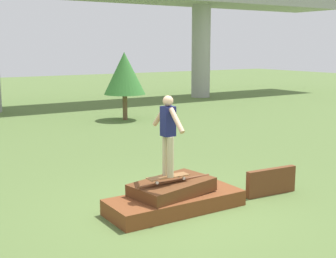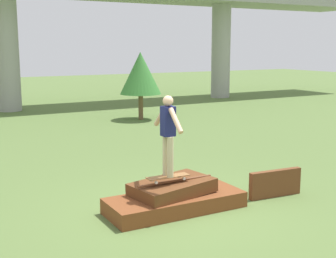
{
  "view_description": "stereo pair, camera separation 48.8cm",
  "coord_description": "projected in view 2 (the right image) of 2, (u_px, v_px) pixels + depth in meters",
  "views": [
    {
      "loc": [
        -4.6,
        -6.93,
        3.01
      ],
      "look_at": [
        -0.14,
        0.02,
        1.54
      ],
      "focal_mm": 50.0,
      "sensor_mm": 36.0,
      "label": 1
    },
    {
      "loc": [
        -4.18,
        -7.18,
        3.01
      ],
      "look_at": [
        -0.14,
        0.02,
        1.54
      ],
      "focal_mm": 50.0,
      "sensor_mm": 36.0,
      "label": 2
    }
  ],
  "objects": [
    {
      "name": "ground_plane",
      "position": [
        175.0,
        210.0,
        8.7
      ],
      "size": [
        80.0,
        80.0,
        0.0
      ],
      "primitive_type": "plane",
      "color": "#567038"
    },
    {
      "name": "scrap_pile",
      "position": [
        174.0,
        198.0,
        8.68
      ],
      "size": [
        2.59,
        1.16,
        0.58
      ],
      "color": "brown",
      "rests_on": "ground_plane"
    },
    {
      "name": "scrap_plank_loose",
      "position": [
        275.0,
        183.0,
        9.45
      ],
      "size": [
        1.2,
        0.22,
        0.55
      ],
      "color": "brown",
      "rests_on": "ground_plane"
    },
    {
      "name": "skateboard",
      "position": [
        168.0,
        177.0,
        8.54
      ],
      "size": [
        0.82,
        0.25,
        0.09
      ],
      "color": "brown",
      "rests_on": "scrap_pile"
    },
    {
      "name": "skater",
      "position": [
        168.0,
        131.0,
        8.39
      ],
      "size": [
        0.23,
        1.04,
        1.48
      ],
      "color": "#C6B78E",
      "rests_on": "skateboard"
    },
    {
      "name": "tree_behind_left",
      "position": [
        140.0,
        73.0,
        19.12
      ],
      "size": [
        1.7,
        1.7,
        2.78
      ],
      "color": "brown",
      "rests_on": "ground_plane"
    }
  ]
}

